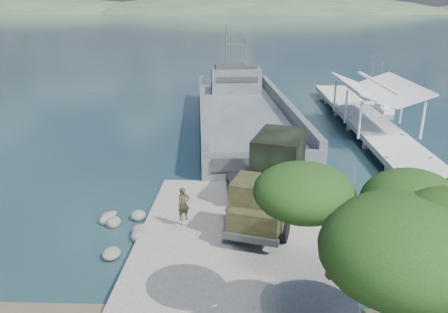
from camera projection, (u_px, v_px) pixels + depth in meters
ground at (233, 240)px, 23.49m from camera, size 1400.00×1400.00×0.00m
boat_ramp at (233, 245)px, 22.47m from camera, size 10.00×18.00×0.50m
shoreline_rocks at (122, 233)px, 24.14m from camera, size 3.20×5.60×0.90m
distant_headlands at (277, 13)px, 550.02m from camera, size 1000.00×240.00×48.00m
pier at (376, 123)px, 40.28m from camera, size 6.40×44.00×6.10m
landing_craft at (244, 119)px, 44.61m from camera, size 11.45×35.39×10.35m
military_truck at (273, 177)px, 25.00m from camera, size 5.14×9.48×4.22m
soldier at (184, 211)px, 23.58m from camera, size 0.82×0.74×1.87m
sailboat_near at (378, 108)px, 51.66m from camera, size 2.58×4.93×5.77m
sailboat_far at (370, 95)px, 59.06m from camera, size 2.90×5.04×5.90m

